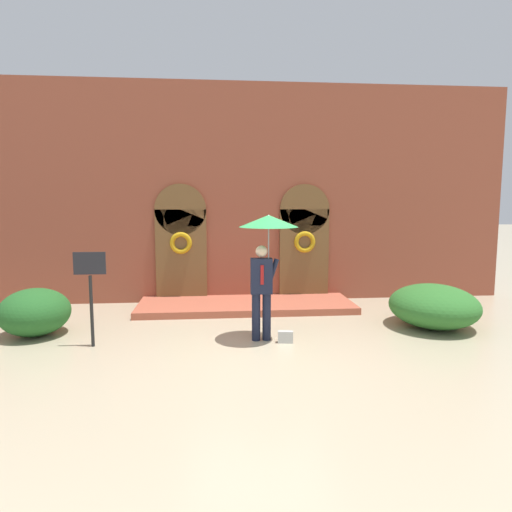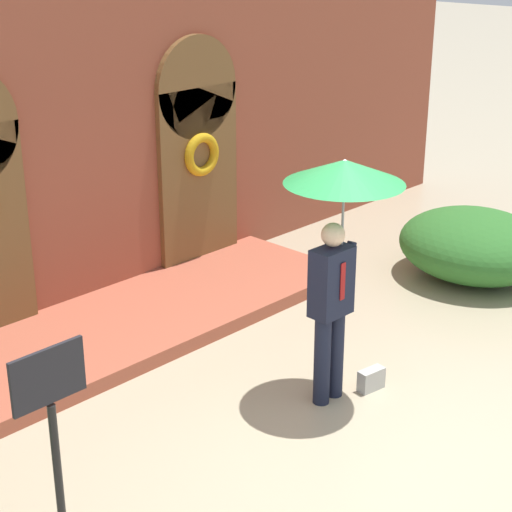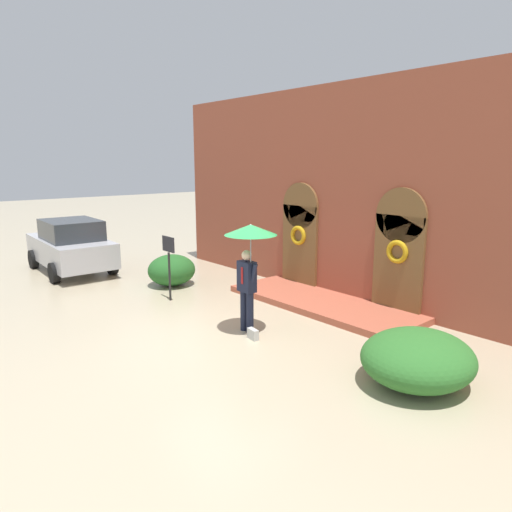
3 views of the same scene
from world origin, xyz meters
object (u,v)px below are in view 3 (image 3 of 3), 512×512
(sign_post, at_px, (169,258))
(shrub_left, at_px, (172,270))
(person_with_umbrella, at_px, (250,246))
(parked_car, at_px, (71,246))
(handbag, at_px, (253,334))
(shrub_right, at_px, (418,358))

(sign_post, height_order, shrub_left, sign_post)
(person_with_umbrella, distance_m, parked_car, 8.29)
(handbag, xyz_separation_m, shrub_left, (-4.81, 0.95, 0.35))
(person_with_umbrella, xyz_separation_m, shrub_right, (3.58, 0.59, -1.47))
(person_with_umbrella, bearing_deg, parked_car, -173.90)
(shrub_right, bearing_deg, sign_post, -174.27)
(person_with_umbrella, distance_m, shrub_right, 3.92)
(person_with_umbrella, bearing_deg, handbag, -31.09)
(shrub_left, bearing_deg, person_with_umbrella, -9.48)
(handbag, distance_m, parked_car, 8.57)
(shrub_left, bearing_deg, handbag, -11.15)
(shrub_right, height_order, parked_car, parked_car)
(shrub_right, relative_size, parked_car, 0.47)
(shrub_left, height_order, parked_car, parked_car)
(person_with_umbrella, xyz_separation_m, parked_car, (-8.18, -0.87, -1.03))
(shrub_left, relative_size, parked_car, 0.34)
(handbag, bearing_deg, shrub_left, 177.63)
(shrub_left, distance_m, shrub_right, 8.06)
(parked_car, bearing_deg, shrub_left, 23.64)
(person_with_umbrella, bearing_deg, sign_post, -178.46)
(shrub_left, distance_m, parked_car, 4.06)
(shrub_left, bearing_deg, parked_car, -156.36)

